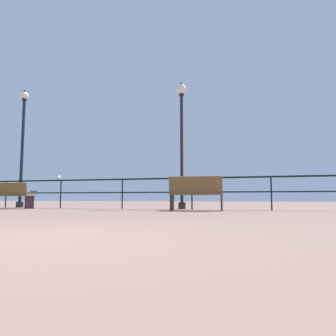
{
  "coord_description": "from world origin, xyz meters",
  "views": [
    {
      "loc": [
        1.99,
        -2.38,
        0.36
      ],
      "look_at": [
        -0.64,
        6.86,
        1.28
      ],
      "focal_mm": 33.48,
      "sensor_mm": 36.0,
      "label": 1
    }
  ],
  "objects_px": {
    "lamppost_left": "(23,142)",
    "lamppost_center": "(182,129)",
    "seagull_on_rail": "(59,178)",
    "bench_far_left": "(9,194)",
    "bench_near_left": "(196,192)"
  },
  "relations": [
    {
      "from": "bench_far_left",
      "to": "lamppost_center",
      "type": "height_order",
      "value": "lamppost_center"
    },
    {
      "from": "lamppost_left",
      "to": "seagull_on_rail",
      "type": "distance_m",
      "value": 2.37
    },
    {
      "from": "lamppost_left",
      "to": "seagull_on_rail",
      "type": "bearing_deg",
      "value": -8.0
    },
    {
      "from": "bench_far_left",
      "to": "lamppost_center",
      "type": "xyz_separation_m",
      "value": [
        5.77,
        1.2,
        2.16
      ]
    },
    {
      "from": "lamppost_left",
      "to": "lamppost_center",
      "type": "relative_size",
      "value": 1.08
    },
    {
      "from": "seagull_on_rail",
      "to": "lamppost_center",
      "type": "bearing_deg",
      "value": 3.34
    },
    {
      "from": "bench_far_left",
      "to": "bench_near_left",
      "type": "distance_m",
      "value": 6.47
    },
    {
      "from": "bench_far_left",
      "to": "lamppost_center",
      "type": "distance_m",
      "value": 6.28
    },
    {
      "from": "bench_near_left",
      "to": "seagull_on_rail",
      "type": "bearing_deg",
      "value": 169.73
    },
    {
      "from": "bench_far_left",
      "to": "bench_near_left",
      "type": "height_order",
      "value": "bench_near_left"
    },
    {
      "from": "lamppost_center",
      "to": "seagull_on_rail",
      "type": "distance_m",
      "value": 4.77
    },
    {
      "from": "lamppost_left",
      "to": "lamppost_center",
      "type": "bearing_deg",
      "value": 0.0
    },
    {
      "from": "bench_near_left",
      "to": "lamppost_center",
      "type": "distance_m",
      "value": 2.54
    },
    {
      "from": "lamppost_center",
      "to": "bench_near_left",
      "type": "bearing_deg",
      "value": -59.87
    },
    {
      "from": "lamppost_left",
      "to": "lamppost_center",
      "type": "distance_m",
      "value": 6.37
    }
  ]
}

